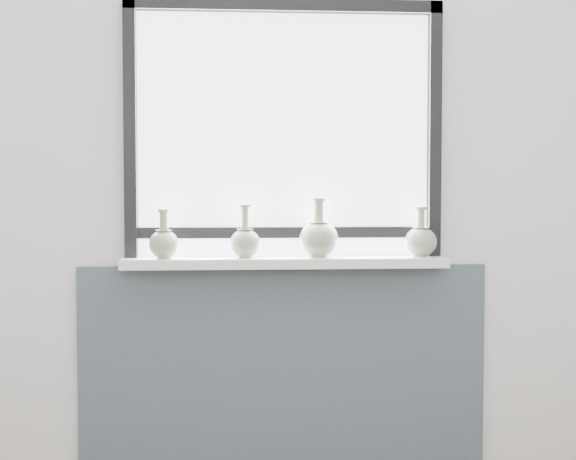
{
  "coord_description": "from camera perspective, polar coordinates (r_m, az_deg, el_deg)",
  "views": [
    {
      "loc": [
        -0.22,
        -1.54,
        1.17
      ],
      "look_at": [
        0.0,
        1.55,
        1.02
      ],
      "focal_mm": 50.0,
      "sensor_mm": 36.0,
      "label": 1
    }
  ],
  "objects": [
    {
      "name": "windowsill",
      "position": [
        3.27,
        -0.2,
        -2.32
      ],
      "size": [
        1.32,
        0.18,
        0.04
      ],
      "primitive_type": "cube",
      "color": "silver",
      "rests_on": "apron_panel"
    },
    {
      "name": "vase_c",
      "position": [
        3.28,
        2.21,
        -0.51
      ],
      "size": [
        0.16,
        0.16,
        0.24
      ],
      "rotation": [
        0.0,
        0.0,
        0.37
      ],
      "color": "gray",
      "rests_on": "windowsill"
    },
    {
      "name": "vase_a",
      "position": [
        3.25,
        -8.82,
        -0.86
      ],
      "size": [
        0.12,
        0.12,
        0.2
      ],
      "rotation": [
        0.0,
        0.0,
        -0.43
      ],
      "color": "gray",
      "rests_on": "windowsill"
    },
    {
      "name": "back_wall",
      "position": [
        3.36,
        -0.32,
        5.0
      ],
      "size": [
        3.6,
        0.02,
        2.6
      ],
      "primitive_type": "cube",
      "color": "silver",
      "rests_on": "ground"
    },
    {
      "name": "vase_d",
      "position": [
        3.34,
        9.41,
        -0.71
      ],
      "size": [
        0.13,
        0.13,
        0.21
      ],
      "rotation": [
        0.0,
        0.0,
        0.39
      ],
      "color": "gray",
      "rests_on": "windowsill"
    },
    {
      "name": "apron_panel",
      "position": [
        3.4,
        -0.28,
        -9.78
      ],
      "size": [
        1.7,
        0.03,
        0.86
      ],
      "primitive_type": "cube",
      "color": "#414C5A",
      "rests_on": "ground"
    },
    {
      "name": "window",
      "position": [
        3.33,
        -0.28,
        7.45
      ],
      "size": [
        1.3,
        0.06,
        1.05
      ],
      "color": "black",
      "rests_on": "windowsill"
    },
    {
      "name": "vase_b",
      "position": [
        3.25,
        -3.07,
        -0.8
      ],
      "size": [
        0.13,
        0.13,
        0.22
      ],
      "rotation": [
        0.0,
        0.0,
        0.19
      ],
      "color": "gray",
      "rests_on": "windowsill"
    }
  ]
}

